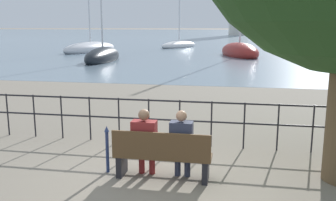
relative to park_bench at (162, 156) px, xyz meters
name	(u,v)px	position (x,y,z in m)	size (l,w,h in m)	color
ground_plane	(163,178)	(0.00, 0.06, -0.43)	(1000.00, 1000.00, 0.00)	gray
harbor_water	(236,33)	(0.00, 160.73, -0.43)	(600.00, 300.00, 0.01)	slate
park_bench	(162,156)	(0.00, 0.00, 0.00)	(1.73, 0.45, 0.90)	brown
seated_person_left	(145,140)	(-0.33, 0.07, 0.26)	(0.44, 0.35, 1.26)	maroon
seated_person_right	(182,142)	(0.33, 0.08, 0.26)	(0.40, 0.35, 1.26)	#2D3347
promenade_railing	(180,115)	(0.00, 2.01, 0.26)	(15.90, 0.04, 1.05)	black
closed_umbrella	(107,147)	(-1.07, 0.14, 0.07)	(0.09, 0.09, 0.89)	navy
sailboat_0	(103,56)	(-9.17, 21.85, -0.05)	(2.32, 7.22, 12.51)	black
sailboat_2	(239,52)	(1.37, 28.79, -0.04)	(4.71, 7.75, 11.32)	maroon
sailboat_3	(179,45)	(-6.27, 41.97, -0.15)	(4.92, 7.58, 9.83)	white
sailboat_4	(91,49)	(-14.18, 31.65, -0.09)	(4.44, 8.64, 10.34)	silver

